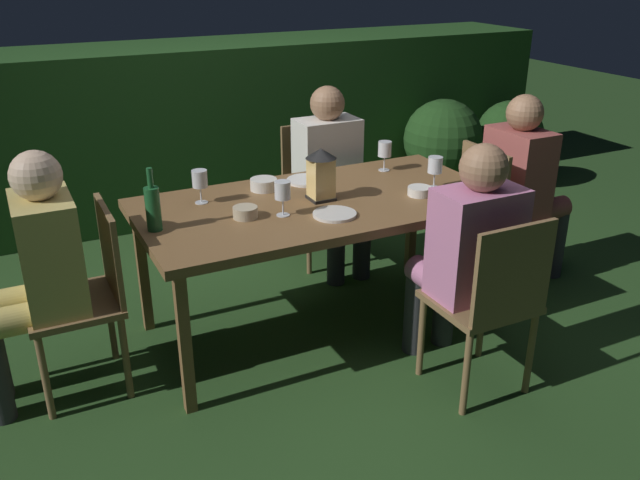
# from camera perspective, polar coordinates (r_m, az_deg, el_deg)

# --- Properties ---
(ground_plane) EXTENTS (16.00, 16.00, 0.00)m
(ground_plane) POSITION_cam_1_polar(r_m,az_deg,el_deg) (3.69, -0.00, -7.32)
(ground_plane) COLOR #26471E
(dining_table) EXTENTS (1.82, 0.93, 0.73)m
(dining_table) POSITION_cam_1_polar(r_m,az_deg,el_deg) (3.39, -0.00, 2.59)
(dining_table) COLOR brown
(dining_table) RESTS_ON ground
(chair_side_left_b) EXTENTS (0.42, 0.40, 0.87)m
(chair_side_left_b) POSITION_cam_1_polar(r_m,az_deg,el_deg) (3.03, 14.34, -4.85)
(chair_side_left_b) COLOR brown
(chair_side_left_b) RESTS_ON ground
(person_in_pink) EXTENTS (0.38, 0.47, 1.15)m
(person_in_pink) POSITION_cam_1_polar(r_m,az_deg,el_deg) (3.10, 12.32, -0.88)
(person_in_pink) COLOR #C675A3
(person_in_pink) RESTS_ON ground
(chair_head_near) EXTENTS (0.40, 0.42, 0.87)m
(chair_head_near) POSITION_cam_1_polar(r_m,az_deg,el_deg) (3.18, -19.12, -4.13)
(chair_head_near) COLOR brown
(chair_head_near) RESTS_ON ground
(person_in_mustard) EXTENTS (0.48, 0.38, 1.15)m
(person_in_mustard) POSITION_cam_1_polar(r_m,az_deg,el_deg) (3.10, -23.03, -2.28)
(person_in_mustard) COLOR tan
(person_in_mustard) RESTS_ON ground
(chair_side_right_b) EXTENTS (0.42, 0.40, 0.87)m
(chair_side_right_b) POSITION_cam_1_polar(r_m,az_deg,el_deg) (4.35, -0.19, 4.65)
(chair_side_right_b) COLOR brown
(chair_side_right_b) RESTS_ON ground
(person_in_cream) EXTENTS (0.38, 0.47, 1.15)m
(person_in_cream) POSITION_cam_1_polar(r_m,az_deg,el_deg) (4.14, 1.01, 5.86)
(person_in_cream) COLOR white
(person_in_cream) RESTS_ON ground
(chair_head_far) EXTENTS (0.40, 0.42, 0.87)m
(chair_head_far) POSITION_cam_1_polar(r_m,az_deg,el_deg) (4.08, 14.76, 2.54)
(chair_head_far) COLOR brown
(chair_head_far) RESTS_ON ground
(person_in_rust) EXTENTS (0.48, 0.38, 1.15)m
(person_in_rust) POSITION_cam_1_polar(r_m,az_deg,el_deg) (4.16, 17.03, 4.89)
(person_in_rust) COLOR #9E4C47
(person_in_rust) RESTS_ON ground
(lantern_centerpiece) EXTENTS (0.15, 0.15, 0.27)m
(lantern_centerpiece) POSITION_cam_1_polar(r_m,az_deg,el_deg) (3.34, 0.08, 5.86)
(lantern_centerpiece) COLOR black
(lantern_centerpiece) RESTS_ON dining_table
(green_bottle_on_table) EXTENTS (0.07, 0.07, 0.29)m
(green_bottle_on_table) POSITION_cam_1_polar(r_m,az_deg,el_deg) (3.06, -14.03, 2.73)
(green_bottle_on_table) COLOR #1E5B2D
(green_bottle_on_table) RESTS_ON dining_table
(wine_glass_a) EXTENTS (0.08, 0.08, 0.17)m
(wine_glass_a) POSITION_cam_1_polar(r_m,az_deg,el_deg) (3.83, 5.53, 7.60)
(wine_glass_a) COLOR silver
(wine_glass_a) RESTS_ON dining_table
(wine_glass_b) EXTENTS (0.08, 0.08, 0.17)m
(wine_glass_b) POSITION_cam_1_polar(r_m,az_deg,el_deg) (3.35, -10.20, 5.02)
(wine_glass_b) COLOR silver
(wine_glass_b) RESTS_ON dining_table
(wine_glass_c) EXTENTS (0.08, 0.08, 0.17)m
(wine_glass_c) POSITION_cam_1_polar(r_m,az_deg,el_deg) (3.14, -3.20, 4.10)
(wine_glass_c) COLOR silver
(wine_glass_c) RESTS_ON dining_table
(wine_glass_d) EXTENTS (0.08, 0.08, 0.17)m
(wine_glass_d) POSITION_cam_1_polar(r_m,az_deg,el_deg) (3.57, 9.77, 6.19)
(wine_glass_d) COLOR silver
(wine_glass_d) RESTS_ON dining_table
(plate_a) EXTENTS (0.21, 0.21, 0.01)m
(plate_a) POSITION_cam_1_polar(r_m,az_deg,el_deg) (3.17, 1.25, 2.21)
(plate_a) COLOR silver
(plate_a) RESTS_ON dining_table
(plate_b) EXTENTS (0.24, 0.24, 0.01)m
(plate_b) POSITION_cam_1_polar(r_m,az_deg,el_deg) (3.58, 12.63, 4.13)
(plate_b) COLOR white
(plate_b) RESTS_ON dining_table
(plate_c) EXTENTS (0.22, 0.22, 0.01)m
(plate_c) POSITION_cam_1_polar(r_m,az_deg,el_deg) (3.65, -1.17, 5.10)
(plate_c) COLOR white
(plate_c) RESTS_ON dining_table
(bowl_olives) EXTENTS (0.12, 0.12, 0.05)m
(bowl_olives) POSITION_cam_1_polar(r_m,az_deg,el_deg) (3.16, -6.38, 2.39)
(bowl_olives) COLOR #BCAD8E
(bowl_olives) RESTS_ON dining_table
(bowl_bread) EXTENTS (0.12, 0.12, 0.04)m
(bowl_bread) POSITION_cam_1_polar(r_m,az_deg,el_deg) (3.47, 8.46, 4.17)
(bowl_bread) COLOR silver
(bowl_bread) RESTS_ON dining_table
(bowl_salad) EXTENTS (0.14, 0.14, 0.06)m
(bowl_salad) POSITION_cam_1_polar(r_m,az_deg,el_deg) (3.53, -4.82, 4.78)
(bowl_salad) COLOR silver
(bowl_salad) RESTS_ON dining_table
(side_table) EXTENTS (0.48, 0.48, 0.64)m
(side_table) POSITION_cam_1_polar(r_m,az_deg,el_deg) (5.34, -14.89, 6.68)
(side_table) COLOR #937047
(side_table) RESTS_ON ground
(ice_bucket) EXTENTS (0.26, 0.26, 0.34)m
(ice_bucket) POSITION_cam_1_polar(r_m,az_deg,el_deg) (5.26, -15.25, 10.00)
(ice_bucket) COLOR #B2B7BF
(ice_bucket) RESTS_ON side_table
(hedge_backdrop) EXTENTS (5.91, 0.84, 1.25)m
(hedge_backdrop) POSITION_cam_1_polar(r_m,az_deg,el_deg) (5.38, -10.60, 9.46)
(hedge_backdrop) COLOR #234C1E
(hedge_backdrop) RESTS_ON ground
(potted_plant_by_hedge) EXTENTS (0.63, 0.63, 0.81)m
(potted_plant_by_hedge) POSITION_cam_1_polar(r_m,az_deg,el_deg) (5.53, 10.39, 8.11)
(potted_plant_by_hedge) COLOR brown
(potted_plant_by_hedge) RESTS_ON ground
(potted_plant_corner) EXTENTS (0.56, 0.56, 0.74)m
(potted_plant_corner) POSITION_cam_1_polar(r_m,az_deg,el_deg) (5.98, 15.79, 8.23)
(potted_plant_corner) COLOR #9E5133
(potted_plant_corner) RESTS_ON ground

